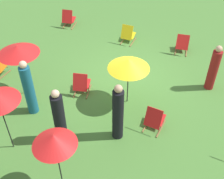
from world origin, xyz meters
The scene contains 13 objects.
ground_plane centered at (0.00, 0.00, 0.00)m, with size 40.00×40.00×0.00m, color #477A33.
deckchair_1 centered at (-1.22, -2.72, 0.37)m, with size 0.63×0.85×0.83m.
deckchair_4 centered at (-1.64, 1.71, 0.37)m, with size 0.49×0.77×0.83m.
deckchair_5 centered at (1.05, -2.47, 0.37)m, with size 0.53×0.79×0.83m.
deckchair_8 centered at (1.11, 1.26, 0.37)m, with size 0.68×0.87×0.83m.
deckchair_9 centered at (4.10, -2.58, 0.37)m, with size 0.64×0.85×0.83m.
umbrella_0 centered at (-0.45, 0.99, 1.51)m, with size 1.29×1.29×1.67m.
umbrella_1 centered at (2.75, 2.09, 1.73)m, with size 1.30×1.30×1.86m.
umbrella_3 centered at (-0.29, 4.54, 1.75)m, with size 0.98×0.98×1.91m.
person_0 centered at (2.04, 2.71, 0.91)m, with size 0.34×0.34×1.91m.
person_1 centered at (0.57, 3.27, 0.86)m, with size 0.45×0.45×1.83m.
person_2 centered at (-2.72, -0.93, 0.80)m, with size 0.34×0.34×1.69m.
person_3 centered at (-0.80, 2.46, 0.90)m, with size 0.44×0.44×1.89m.
Camera 1 is at (-3.12, 7.52, 6.48)m, focal length 46.25 mm.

